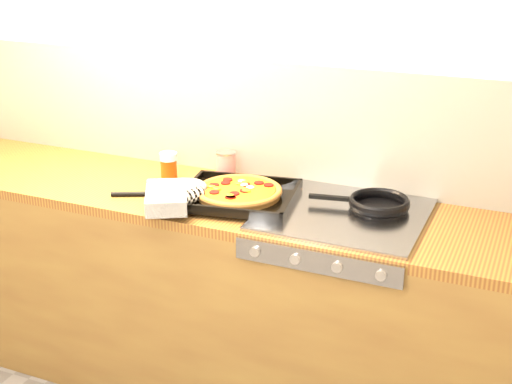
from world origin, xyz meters
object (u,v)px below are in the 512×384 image
at_px(tomato_can, 226,165).
at_px(juice_glass, 169,166).
at_px(pizza_on_tray, 219,193).
at_px(frying_pan, 378,204).

xyz_separation_m(tomato_can, juice_glass, (-0.22, -0.11, 0.00)).
relative_size(pizza_on_tray, frying_pan, 1.47).
bearing_deg(tomato_can, juice_glass, -153.16).
bearing_deg(tomato_can, frying_pan, -8.82).
distance_m(pizza_on_tray, tomato_can, 0.29).
bearing_deg(pizza_on_tray, juice_glass, 153.22).
xyz_separation_m(frying_pan, juice_glass, (-0.90, -0.00, 0.03)).
bearing_deg(frying_pan, juice_glass, -179.85).
height_order(tomato_can, juice_glass, same).
xyz_separation_m(frying_pan, tomato_can, (-0.69, 0.11, 0.03)).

